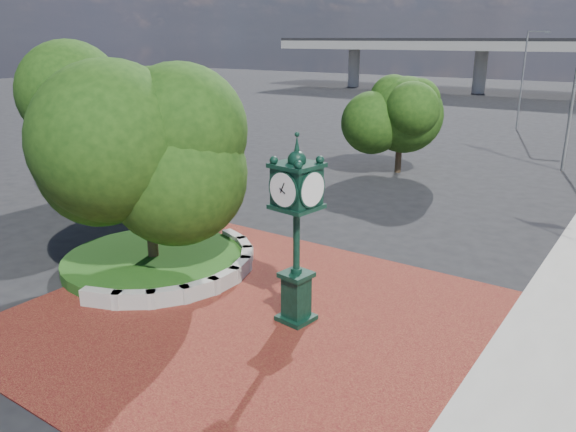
# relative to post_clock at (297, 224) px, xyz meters

# --- Properties ---
(ground) EXTENTS (200.00, 200.00, 0.00)m
(ground) POSITION_rel_post_clock_xyz_m (-1.23, 0.48, -2.86)
(ground) COLOR black
(ground) RESTS_ON ground
(plaza) EXTENTS (12.00, 12.00, 0.04)m
(plaza) POSITION_rel_post_clock_xyz_m (-1.23, -0.52, -2.84)
(plaza) COLOR maroon
(plaza) RESTS_ON ground
(planter_wall) EXTENTS (2.96, 6.77, 0.54)m
(planter_wall) POSITION_rel_post_clock_xyz_m (-3.93, 0.48, -2.59)
(planter_wall) COLOR #9E9B93
(planter_wall) RESTS_ON ground
(grass_bed) EXTENTS (6.10, 6.10, 0.40)m
(grass_bed) POSITION_rel_post_clock_xyz_m (-6.23, 0.48, -2.66)
(grass_bed) COLOR #144212
(grass_bed) RESTS_ON ground
(tree_planter) EXTENTS (5.20, 5.20, 6.33)m
(tree_planter) POSITION_rel_post_clock_xyz_m (-6.23, 0.48, 0.87)
(tree_planter) COLOR #38281C
(tree_planter) RESTS_ON ground
(tree_northwest) EXTENTS (5.60, 5.60, 6.93)m
(tree_northwest) POSITION_rel_post_clock_xyz_m (-14.23, 5.48, 1.27)
(tree_northwest) COLOR #38281C
(tree_northwest) RESTS_ON ground
(tree_street) EXTENTS (4.40, 4.40, 5.45)m
(tree_street) POSITION_rel_post_clock_xyz_m (-5.23, 18.48, 0.38)
(tree_street) COLOR #38281C
(tree_street) RESTS_ON ground
(post_clock) EXTENTS (1.20, 1.20, 5.20)m
(post_clock) POSITION_rel_post_clock_xyz_m (0.00, 0.00, 0.00)
(post_clock) COLOR black
(post_clock) RESTS_ON ground
(street_lamp_far) EXTENTS (1.81, 0.23, 8.07)m
(street_lamp_far) POSITION_rel_post_clock_xyz_m (-3.36, 39.46, 1.87)
(street_lamp_far) COLOR slate
(street_lamp_far) RESTS_ON ground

